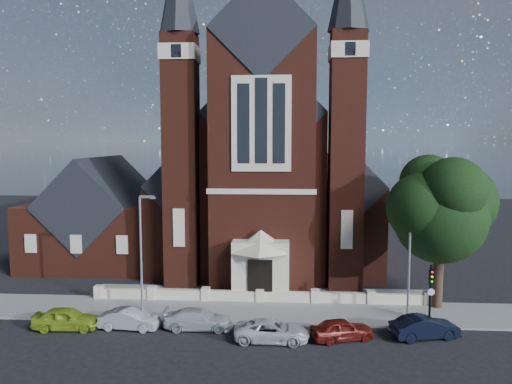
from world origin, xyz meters
The scene contains 16 objects.
ground centered at (0.00, 15.00, 0.00)m, with size 120.00×120.00×0.00m, color black.
pavement_strip centered at (0.00, 4.50, 0.00)m, with size 60.00×5.00×0.12m, color slate.
forecourt_paving centered at (0.00, 8.50, 0.00)m, with size 26.00×3.00×0.14m, color slate.
forecourt_wall centered at (0.00, 6.50, 0.00)m, with size 24.00×0.40×0.90m, color beige.
church centered at (0.00, 22.94, 8.19)m, with size 20.01×34.90×29.20m.
parish_hall centered at (-16.00, 18.00, 4.01)m, with size 12.00×12.20×10.24m.
street_tree centered at (12.60, 5.71, 6.96)m, with size 6.40×6.60×10.70m.
street_lamp_left centered at (-7.91, 4.00, 4.60)m, with size 1.16×0.22×8.09m.
street_lamp_right centered at (10.09, 4.00, 4.60)m, with size 1.16×0.22×8.09m.
traffic_signal centered at (11.00, 2.43, 2.58)m, with size 0.28×0.42×4.00m.
car_lime_van centered at (-11.80, 0.56, 0.70)m, with size 1.64×4.09×1.39m, color #88A621.
car_silver_a centered at (-7.89, 0.86, 0.62)m, with size 1.32×3.78×1.24m, color #999DA0.
car_silver_b centered at (-3.57, 1.14, 0.63)m, with size 1.75×4.31×1.25m, color silver.
car_white_suv centered at (1.09, -0.46, 0.62)m, with size 2.05×4.44×1.23m, color silver.
car_dark_red centered at (5.22, -0.04, 0.64)m, with size 1.52×3.78×1.29m, color maroon.
car_navy centered at (10.18, 0.52, 0.67)m, with size 1.42×4.08×1.35m, color black.
Camera 1 is at (1.94, -28.80, 11.74)m, focal length 35.00 mm.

